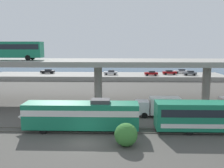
# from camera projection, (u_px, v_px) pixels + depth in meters

# --- Properties ---
(ground_plane) EXTENTS (260.00, 260.00, 0.00)m
(ground_plane) POSITION_uv_depth(u_px,v_px,m) (84.00, 143.00, 28.40)
(ground_plane) COLOR #4C4944
(rail_strip_near) EXTENTS (110.00, 0.12, 0.12)m
(rail_strip_near) POSITION_uv_depth(u_px,v_px,m) (87.00, 132.00, 31.57)
(rail_strip_near) COLOR #59544C
(rail_strip_near) RESTS_ON ground_plane
(rail_strip_far) EXTENTS (110.00, 0.12, 0.12)m
(rail_strip_far) POSITION_uv_depth(u_px,v_px,m) (89.00, 128.00, 33.11)
(rail_strip_far) COLOR #59544C
(rail_strip_far) RESTS_ON ground_plane
(train_locomotive) EXTENTS (15.58, 3.04, 4.18)m
(train_locomotive) POSITION_uv_depth(u_px,v_px,m) (76.00, 114.00, 32.05)
(train_locomotive) COLOR #197A56
(train_locomotive) RESTS_ON ground_plane
(highway_overpass) EXTENTS (96.00, 11.69, 8.18)m
(highway_overpass) POSITION_uv_depth(u_px,v_px,m) (98.00, 64.00, 47.00)
(highway_overpass) COLOR gray
(highway_overpass) RESTS_ON ground_plane
(transit_bus_on_overpass) EXTENTS (12.00, 2.68, 3.40)m
(transit_bus_on_overpass) POSITION_uv_depth(u_px,v_px,m) (10.00, 49.00, 46.18)
(transit_bus_on_overpass) COLOR #197A56
(transit_bus_on_overpass) RESTS_ON highway_overpass
(service_truck_east) EXTENTS (6.80, 2.46, 3.04)m
(service_truck_east) POSITION_uv_depth(u_px,v_px,m) (159.00, 106.00, 38.60)
(service_truck_east) COLOR silver
(service_truck_east) RESTS_ON ground_plane
(pier_parking_lot) EXTENTS (75.88, 13.68, 1.36)m
(pier_parking_lot) POSITION_uv_depth(u_px,v_px,m) (107.00, 76.00, 82.60)
(pier_parking_lot) COLOR gray
(pier_parking_lot) RESTS_ON ground_plane
(parked_car_0) EXTENTS (4.66, 1.93, 1.50)m
(parked_car_0) POSITION_uv_depth(u_px,v_px,m) (181.00, 71.00, 84.81)
(parked_car_0) COLOR #B7B7BC
(parked_car_0) RESTS_ON pier_parking_lot
(parked_car_1) EXTENTS (4.46, 1.90, 1.50)m
(parked_car_1) POSITION_uv_depth(u_px,v_px,m) (169.00, 72.00, 81.53)
(parked_car_1) COLOR maroon
(parked_car_1) RESTS_ON pier_parking_lot
(parked_car_2) EXTENTS (4.43, 1.91, 1.50)m
(parked_car_2) POSITION_uv_depth(u_px,v_px,m) (111.00, 72.00, 81.04)
(parked_car_2) COLOR #B7B7BC
(parked_car_2) RESTS_ON pier_parking_lot
(parked_car_3) EXTENTS (4.57, 1.89, 1.50)m
(parked_car_3) POSITION_uv_depth(u_px,v_px,m) (48.00, 71.00, 84.56)
(parked_car_3) COLOR black
(parked_car_3) RESTS_ON pier_parking_lot
(parked_car_4) EXTENTS (4.12, 1.88, 1.50)m
(parked_car_4) POSITION_uv_depth(u_px,v_px,m) (151.00, 73.00, 79.03)
(parked_car_4) COLOR maroon
(parked_car_4) RESTS_ON pier_parking_lot
(parked_car_5) EXTENTS (4.08, 1.85, 1.50)m
(parked_car_5) POSITION_uv_depth(u_px,v_px,m) (190.00, 73.00, 79.60)
(parked_car_5) COLOR #515459
(parked_car_5) RESTS_ON pier_parking_lot
(harbor_water) EXTENTS (140.00, 36.00, 0.01)m
(harbor_water) POSITION_uv_depth(u_px,v_px,m) (110.00, 71.00, 105.42)
(harbor_water) COLOR navy
(harbor_water) RESTS_ON ground_plane
(shrub_right) EXTENTS (2.56, 2.56, 2.56)m
(shrub_right) POSITION_uv_depth(u_px,v_px,m) (126.00, 135.00, 27.32)
(shrub_right) COLOR #367831
(shrub_right) RESTS_ON ground_plane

